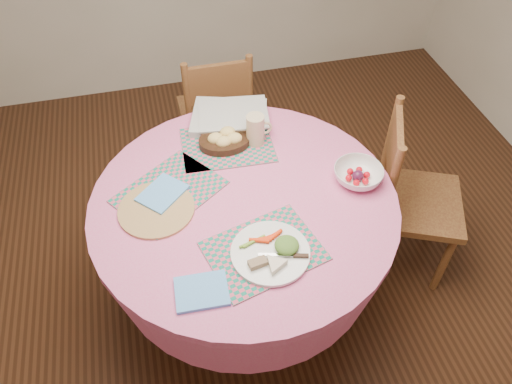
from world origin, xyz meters
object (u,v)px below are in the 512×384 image
chair_back (217,112)px  wicker_trivet (156,209)px  latte_mug (256,129)px  bread_bowl (225,139)px  dining_table (245,230)px  fruit_bowl (358,175)px  dinner_plate (273,252)px  chair_right (410,196)px

chair_back → wicker_trivet: size_ratio=2.91×
latte_mug → bread_bowl: bearing=173.5°
dining_table → fruit_bowl: 0.53m
chair_back → fruit_bowl: size_ratio=3.50×
dining_table → latte_mug: size_ratio=8.83×
bread_bowl → latte_mug: size_ratio=1.64×
dining_table → latte_mug: bearing=68.3°
dinner_plate → bread_bowl: bearing=94.2°
dining_table → wicker_trivet: size_ratio=4.13×
bread_bowl → latte_mug: latte_mug is taller
chair_right → wicker_trivet: (-1.18, -0.06, 0.28)m
dinner_plate → fruit_bowl: fruit_bowl is taller
chair_right → fruit_bowl: chair_right is taller
chair_right → fruit_bowl: bearing=128.3°
dining_table → latte_mug: 0.44m
chair_back → wicker_trivet: chair_back is taller
chair_back → bread_bowl: size_ratio=3.79×
dining_table → dinner_plate: size_ratio=4.30×
chair_back → dinner_plate: size_ratio=3.02×
dining_table → bread_bowl: 0.41m
bread_bowl → latte_mug: bearing=-6.5°
dinner_plate → fruit_bowl: size_ratio=1.16×
dinner_plate → latte_mug: (0.09, 0.62, 0.06)m
wicker_trivet → latte_mug: latte_mug is taller
dining_table → chair_back: (0.06, 0.96, -0.10)m
dinner_plate → latte_mug: size_ratio=2.06×
dining_table → chair_right: size_ratio=1.37×
dining_table → wicker_trivet: wicker_trivet is taller
dining_table → chair_right: (0.83, 0.08, -0.08)m
wicker_trivet → latte_mug: size_ratio=2.14×
latte_mug → chair_right: bearing=-19.0°
chair_right → fruit_bowl: 0.47m
chair_right → chair_back: (-0.77, 0.88, -0.02)m
bread_bowl → fruit_bowl: size_ratio=0.92×
bread_bowl → fruit_bowl: bearing=-35.4°
chair_back → fruit_bowl: 1.11m
chair_right → bread_bowl: bearing=96.9°
dinner_plate → latte_mug: 0.63m
latte_mug → dining_table: bearing=-111.7°
wicker_trivet → bread_bowl: 0.46m
dinner_plate → bread_bowl: (-0.05, 0.63, 0.01)m
wicker_trivet → fruit_bowl: fruit_bowl is taller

